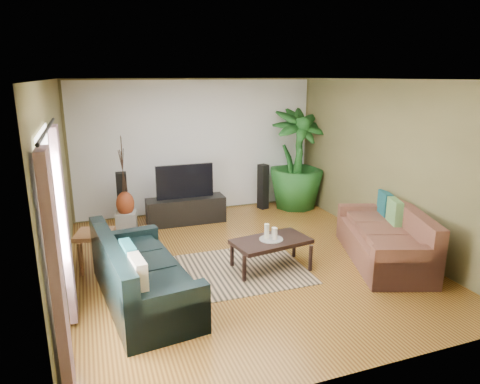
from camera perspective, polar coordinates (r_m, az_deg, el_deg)
name	(u,v)px	position (r m, az deg, el deg)	size (l,w,h in m)	color
floor	(244,261)	(6.64, 0.60, -9.21)	(5.50, 5.50, 0.00)	olive
ceiling	(245,79)	(6.04, 0.67, 14.79)	(5.50, 5.50, 0.00)	white
wall_back	(197,147)	(8.78, -5.71, 6.00)	(5.00, 5.00, 0.00)	brown
wall_front	(356,243)	(3.86, 15.19, -6.52)	(5.00, 5.00, 0.00)	brown
wall_left	(59,191)	(5.84, -23.01, 0.16)	(5.50, 5.50, 0.00)	brown
wall_right	(387,164)	(7.44, 19.02, 3.57)	(5.50, 5.50, 0.00)	brown
backwall_panel	(197,147)	(8.77, -5.69, 5.99)	(4.90, 4.90, 0.00)	white
window_pane	(53,228)	(4.29, -23.69, -4.39)	(1.80, 1.80, 0.00)	white
curtain_near	(58,288)	(3.68, -23.11, -11.74)	(0.08, 0.35, 2.20)	gray
curtain_far	(64,227)	(5.07, -22.38, -4.29)	(0.08, 0.35, 2.20)	gray
curtain_rod	(47,129)	(4.09, -24.33, 7.65)	(0.03, 0.03, 1.90)	black
sofa_left	(143,269)	(5.54, -12.81, -9.95)	(2.15, 0.92, 0.85)	black
sofa_right	(383,234)	(6.88, 18.59, -5.32)	(2.06, 0.93, 0.85)	brown
area_rug	(228,271)	(6.31, -1.65, -10.52)	(2.23, 1.58, 0.01)	tan
coffee_table	(271,254)	(6.34, 4.14, -8.25)	(1.11, 0.60, 0.45)	black
candle_tray	(271,239)	(6.25, 4.18, -6.28)	(0.34, 0.34, 0.02)	gray
candle_tall	(267,231)	(6.21, 3.58, -5.24)	(0.07, 0.07, 0.22)	beige
candle_mid	(275,234)	(6.19, 4.69, -5.55)	(0.07, 0.07, 0.17)	white
candle_short	(274,232)	(6.30, 4.55, -5.35)	(0.07, 0.07, 0.14)	beige
tv_stand	(186,210)	(8.29, -7.21, -2.44)	(1.49, 0.45, 0.50)	black
television	(185,181)	(8.15, -7.38, 1.43)	(1.09, 0.06, 0.65)	black
speaker_left	(123,200)	(8.18, -15.38, -1.09)	(0.19, 0.21, 1.05)	black
speaker_right	(263,187)	(9.07, 3.09, 0.72)	(0.17, 0.19, 0.95)	black
potted_plant	(297,159)	(9.10, 7.55, 4.32)	(1.17, 1.17, 2.09)	#1A501B
plant_pot	(295,200)	(9.31, 7.36, -1.09)	(0.39, 0.39, 0.30)	black
pedestal	(127,221)	(8.10, -14.89, -3.81)	(0.35, 0.35, 0.35)	gray
vase	(125,204)	(7.99, -15.05, -1.52)	(0.32, 0.32, 0.45)	maroon
side_table	(96,250)	(6.70, -18.66, -7.29)	(0.52, 0.52, 0.55)	olive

